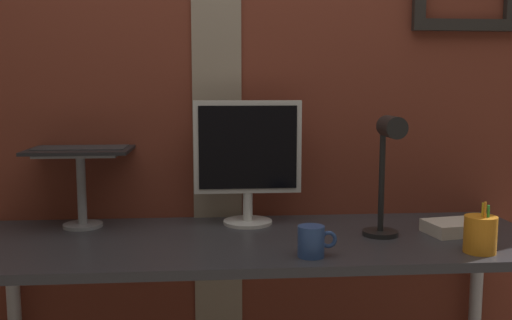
# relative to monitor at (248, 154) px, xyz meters

# --- Properties ---
(brick_wall_back) EXTENTS (3.44, 0.16, 2.60)m
(brick_wall_back) POSITION_rel_monitor_xyz_m (0.09, 0.18, 0.27)
(brick_wall_back) COLOR brown
(brick_wall_back) RESTS_ON ground_plane
(desk) EXTENTS (1.91, 0.64, 0.78)m
(desk) POSITION_rel_monitor_xyz_m (0.02, -0.20, -0.34)
(desk) COLOR #333338
(desk) RESTS_ON ground_plane
(monitor) EXTENTS (0.39, 0.18, 0.45)m
(monitor) POSITION_rel_monitor_xyz_m (0.00, 0.00, 0.00)
(monitor) COLOR silver
(monitor) RESTS_ON desk
(laptop_stand) EXTENTS (0.28, 0.22, 0.27)m
(laptop_stand) POSITION_rel_monitor_xyz_m (-0.60, 0.00, -0.08)
(laptop_stand) COLOR gray
(laptop_stand) RESTS_ON desk
(laptop) EXTENTS (0.36, 0.33, 0.23)m
(laptop) POSITION_rel_monitor_xyz_m (-0.60, 0.08, 0.07)
(laptop) COLOR black
(laptop) RESTS_ON laptop_stand
(desk_lamp) EXTENTS (0.12, 0.20, 0.41)m
(desk_lamp) POSITION_rel_monitor_xyz_m (0.44, -0.25, -0.00)
(desk_lamp) COLOR black
(desk_lamp) RESTS_ON desk
(pen_cup) EXTENTS (0.10, 0.10, 0.16)m
(pen_cup) POSITION_rel_monitor_xyz_m (0.68, -0.42, -0.20)
(pen_cup) COLOR orange
(pen_cup) RESTS_ON desk
(coffee_mug) EXTENTS (0.12, 0.08, 0.09)m
(coffee_mug) POSITION_rel_monitor_xyz_m (0.16, -0.42, -0.21)
(coffee_mug) COLOR #2D4C8C
(coffee_mug) RESTS_ON desk
(paper_clutter_stack) EXTENTS (0.22, 0.17, 0.04)m
(paper_clutter_stack) POSITION_rel_monitor_xyz_m (0.70, -0.20, -0.24)
(paper_clutter_stack) COLOR silver
(paper_clutter_stack) RESTS_ON desk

